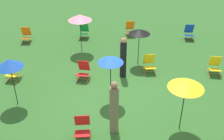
# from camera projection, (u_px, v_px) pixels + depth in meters

# --- Properties ---
(ground_plane) EXTENTS (40.00, 40.00, 0.00)m
(ground_plane) POSITION_uv_depth(u_px,v_px,m) (114.00, 97.00, 10.91)
(ground_plane) COLOR #2D6026
(deckchair_0) EXTENTS (0.62, 0.84, 0.83)m
(deckchair_0) POSITION_uv_depth(u_px,v_px,m) (83.00, 71.00, 11.88)
(deckchair_0) COLOR olive
(deckchair_0) RESTS_ON ground
(deckchair_1) EXTENTS (0.49, 0.77, 0.83)m
(deckchair_1) POSITION_uv_depth(u_px,v_px,m) (149.00, 64.00, 12.39)
(deckchair_1) COLOR olive
(deckchair_1) RESTS_ON ground
(deckchair_2) EXTENTS (0.61, 0.84, 0.83)m
(deckchair_2) POSITION_uv_depth(u_px,v_px,m) (215.00, 66.00, 12.23)
(deckchair_2) COLOR olive
(deckchair_2) RESTS_ON ground
(deckchair_3) EXTENTS (0.64, 0.85, 0.83)m
(deckchair_3) POSITION_uv_depth(u_px,v_px,m) (13.00, 71.00, 11.86)
(deckchair_3) COLOR olive
(deckchair_3) RESTS_ON ground
(deckchair_4) EXTENTS (0.54, 0.80, 0.83)m
(deckchair_4) POSITION_uv_depth(u_px,v_px,m) (130.00, 29.00, 15.85)
(deckchair_4) COLOR olive
(deckchair_4) RESTS_ON ground
(deckchair_5) EXTENTS (0.58, 0.82, 0.83)m
(deckchair_5) POSITION_uv_depth(u_px,v_px,m) (84.00, 32.00, 15.56)
(deckchair_5) COLOR olive
(deckchair_5) RESTS_ON ground
(deckchair_6) EXTENTS (0.59, 0.83, 0.83)m
(deckchair_6) POSITION_uv_depth(u_px,v_px,m) (189.00, 33.00, 15.42)
(deckchair_6) COLOR olive
(deckchair_6) RESTS_ON ground
(deckchair_8) EXTENTS (0.48, 0.76, 0.83)m
(deckchair_8) POSITION_uv_depth(u_px,v_px,m) (26.00, 35.00, 15.10)
(deckchair_8) COLOR olive
(deckchair_8) RESTS_ON ground
(deckchair_9) EXTENTS (0.49, 0.77, 0.83)m
(deckchair_9) POSITION_uv_depth(u_px,v_px,m) (82.00, 128.00, 8.86)
(deckchair_9) COLOR olive
(deckchair_9) RESTS_ON ground
(umbrella_0) EXTENTS (1.16, 1.16, 1.94)m
(umbrella_0) POSITION_uv_depth(u_px,v_px,m) (80.00, 17.00, 13.38)
(umbrella_0) COLOR black
(umbrella_0) RESTS_ON ground
(umbrella_1) EXTENTS (0.93, 0.93, 1.90)m
(umbrella_1) POSITION_uv_depth(u_px,v_px,m) (111.00, 59.00, 9.85)
(umbrella_1) COLOR black
(umbrella_1) RESTS_ON ground
(umbrella_2) EXTENTS (0.95, 0.95, 1.88)m
(umbrella_2) POSITION_uv_depth(u_px,v_px,m) (9.00, 63.00, 9.67)
(umbrella_2) COLOR black
(umbrella_2) RESTS_ON ground
(umbrella_3) EXTENTS (1.12, 1.12, 1.86)m
(umbrella_3) POSITION_uv_depth(u_px,v_px,m) (186.00, 85.00, 8.49)
(umbrella_3) COLOR black
(umbrella_3) RESTS_ON ground
(umbrella_4) EXTENTS (0.96, 0.96, 1.74)m
(umbrella_4) POSITION_uv_depth(u_px,v_px,m) (139.00, 32.00, 12.35)
(umbrella_4) COLOR black
(umbrella_4) RESTS_ON ground
(person_0) EXTENTS (0.35, 0.35, 1.82)m
(person_0) POSITION_uv_depth(u_px,v_px,m) (123.00, 58.00, 11.77)
(person_0) COLOR black
(person_0) RESTS_ON ground
(person_1) EXTENTS (0.40, 0.40, 1.91)m
(person_1) POSITION_uv_depth(u_px,v_px,m) (114.00, 108.00, 8.83)
(person_1) COLOR #72664C
(person_1) RESTS_ON ground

